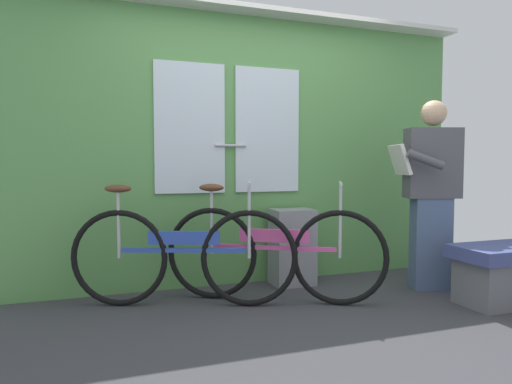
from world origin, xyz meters
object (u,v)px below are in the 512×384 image
passenger_reading_newspaper (431,191)px  bicycle_leaning_behind (273,252)px  bicycle_near_door (183,255)px  bench_seat_corner (500,273)px  trash_bin_by_wall (292,247)px

passenger_reading_newspaper → bicycle_leaning_behind: bearing=14.0°
bicycle_near_door → bench_seat_corner: bicycle_near_door is taller
bicycle_near_door → bicycle_leaning_behind: bearing=9.5°
bicycle_leaning_behind → trash_bin_by_wall: size_ratio=2.27×
passenger_reading_newspaper → trash_bin_by_wall: (-1.04, 0.52, -0.51)m
passenger_reading_newspaper → bench_seat_corner: 0.83m
bicycle_leaning_behind → passenger_reading_newspaper: 1.47m
bench_seat_corner → trash_bin_by_wall: bearing=140.0°
bicycle_near_door → trash_bin_by_wall: (1.02, 0.30, -0.05)m
passenger_reading_newspaper → bench_seat_corner: passenger_reading_newspaper is taller
bicycle_near_door → trash_bin_by_wall: bearing=36.0°
bicycle_leaning_behind → trash_bin_by_wall: (0.35, 0.42, -0.05)m
bench_seat_corner → bicycle_leaning_behind: bearing=158.4°
passenger_reading_newspaper → bench_seat_corner: bearing=130.1°
bicycle_leaning_behind → passenger_reading_newspaper: (1.39, -0.10, 0.46)m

